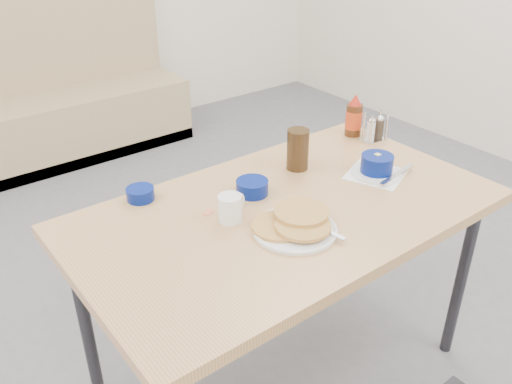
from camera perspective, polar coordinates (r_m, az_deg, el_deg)
booth_bench at (r=4.04m, az=-21.23°, el=8.19°), size 1.90×0.56×1.22m
dining_table at (r=1.81m, az=3.21°, el=-3.30°), size 1.40×0.80×0.76m
pancake_plate at (r=1.65m, az=4.11°, el=-3.49°), size 0.26×0.27×0.05m
coffee_mug at (r=1.69m, az=-2.67°, el=-1.63°), size 0.11×0.08×0.09m
grits_setting at (r=2.01m, az=12.60°, el=2.62°), size 0.27×0.25×0.08m
creamer_bowl at (r=1.85m, az=-12.07°, el=-0.19°), size 0.09×0.09×0.04m
butter_bowl at (r=1.84m, az=-0.40°, el=0.50°), size 0.11×0.11×0.05m
amber_tumbler at (r=2.00m, az=4.42°, el=4.49°), size 0.09×0.09×0.15m
condiment_caddy at (r=2.29m, az=12.41°, el=6.34°), size 0.11×0.07×0.12m
syrup_bottle at (r=2.31m, az=10.26°, el=7.72°), size 0.07×0.07×0.18m
sugar_wrapper at (r=1.75m, az=-5.07°, el=-2.15°), size 0.05×0.04×0.00m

